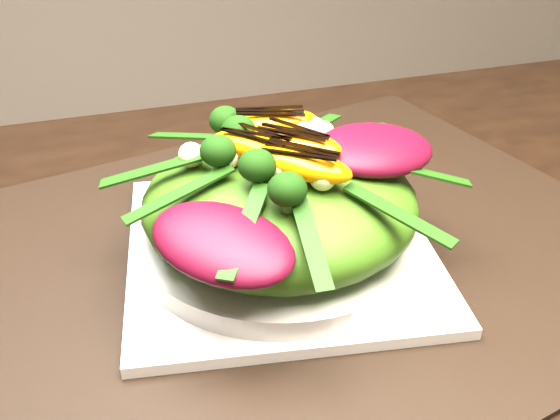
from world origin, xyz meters
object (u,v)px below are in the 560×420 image
object	(u,v)px
salad_bowl	(280,236)
orange_segment	(245,136)
placemat	(280,256)
lettuce_mound	(280,202)
plate_base	(280,249)

from	to	relation	value
salad_bowl	orange_segment	xyz separation A→B (m)	(-0.02, 0.03, 0.07)
placemat	lettuce_mound	bearing A→B (deg)	-153.43
placemat	lettuce_mound	world-z (taller)	lettuce_mound
plate_base	orange_segment	xyz separation A→B (m)	(-0.02, 0.03, 0.08)
plate_base	lettuce_mound	distance (m)	0.04
plate_base	lettuce_mound	bearing A→B (deg)	153.43
orange_segment	lettuce_mound	bearing A→B (deg)	-60.79
placemat	salad_bowl	world-z (taller)	salad_bowl
salad_bowl	lettuce_mound	world-z (taller)	lettuce_mound
lettuce_mound	orange_segment	xyz separation A→B (m)	(-0.02, 0.03, 0.04)
salad_bowl	orange_segment	world-z (taller)	orange_segment
orange_segment	placemat	bearing A→B (deg)	-60.79
salad_bowl	lettuce_mound	size ratio (longest dim) A/B	1.06
salad_bowl	lettuce_mound	distance (m)	0.03
placemat	orange_segment	size ratio (longest dim) A/B	7.86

